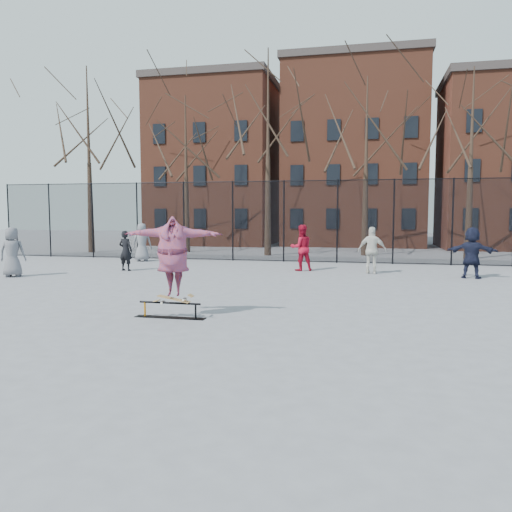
% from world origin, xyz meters
% --- Properties ---
extents(ground, '(100.00, 100.00, 0.00)m').
position_xyz_m(ground, '(0.00, 0.00, 0.00)').
color(ground, slate).
extents(skate_rail, '(1.69, 0.26, 0.37)m').
position_xyz_m(skate_rail, '(-1.78, -0.56, 0.15)').
color(skate_rail, black).
rests_on(skate_rail, ground).
extents(skateboard, '(0.83, 0.20, 0.10)m').
position_xyz_m(skateboard, '(-1.69, -0.56, 0.42)').
color(skateboard, olive).
rests_on(skateboard, skate_rail).
extents(skater, '(2.32, 1.06, 1.82)m').
position_xyz_m(skater, '(-1.69, -0.56, 1.38)').
color(skater, navy).
rests_on(skater, skateboard).
extents(bystander_grey, '(1.07, 0.88, 1.88)m').
position_xyz_m(bystander_grey, '(-10.44, 5.04, 0.94)').
color(bystander_grey, slate).
rests_on(bystander_grey, ground).
extents(bystander_black, '(0.66, 0.48, 1.68)m').
position_xyz_m(bystander_black, '(-7.21, 7.81, 0.84)').
color(bystander_black, black).
rests_on(bystander_black, ground).
extents(bystander_red, '(1.15, 1.05, 1.92)m').
position_xyz_m(bystander_red, '(-0.06, 9.43, 0.96)').
color(bystander_red, '#AC0F27').
rests_on(bystander_red, ground).
extents(bystander_white, '(1.12, 0.52, 1.87)m').
position_xyz_m(bystander_white, '(2.82, 9.00, 0.94)').
color(bystander_white, silver).
rests_on(bystander_white, ground).
extents(bystander_navy, '(1.85, 1.01, 1.90)m').
position_xyz_m(bystander_navy, '(6.40, 8.41, 0.95)').
color(bystander_navy, black).
rests_on(bystander_navy, ground).
extents(bystander_extra, '(1.06, 0.84, 1.90)m').
position_xyz_m(bystander_extra, '(-8.32, 11.68, 0.95)').
color(bystander_extra, slate).
rests_on(bystander_extra, ground).
extents(fence, '(34.03, 0.07, 4.00)m').
position_xyz_m(fence, '(-0.01, 13.00, 2.05)').
color(fence, black).
rests_on(fence, ground).
extents(tree_row, '(33.66, 7.46, 10.67)m').
position_xyz_m(tree_row, '(-0.25, 17.15, 7.36)').
color(tree_row, black).
rests_on(tree_row, ground).
extents(rowhouses, '(29.00, 7.00, 13.00)m').
position_xyz_m(rowhouses, '(0.72, 26.00, 6.06)').
color(rowhouses, brown).
rests_on(rowhouses, ground).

